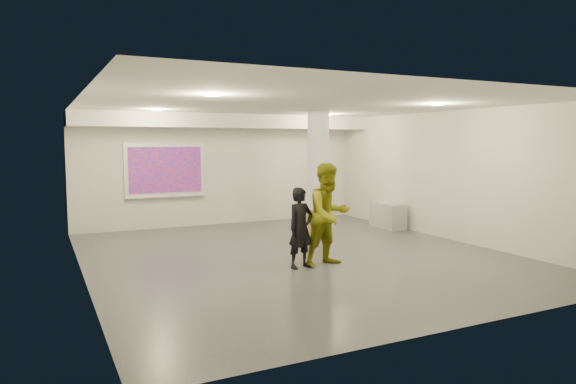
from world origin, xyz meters
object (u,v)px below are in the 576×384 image
column (318,174)px  woman (301,228)px  projection_screen (165,171)px  man (329,215)px  credenza (388,215)px

column → woman: bearing=-124.9°
woman → column: bearing=42.7°
projection_screen → woman: bearing=-77.4°
column → projection_screen: bearing=139.4°
projection_screen → man: bearing=-72.0°
woman → credenza: bearing=22.4°
man → woman: bearing=165.7°
column → woman: column is taller
credenza → column: bearing=-172.2°
projection_screen → woman: (1.20, -5.38, -0.80)m
column → projection_screen: 4.08m
projection_screen → man: projection_screen is taller
credenza → woman: woman is taller
woman → man: man is taller
credenza → woman: bearing=-141.0°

